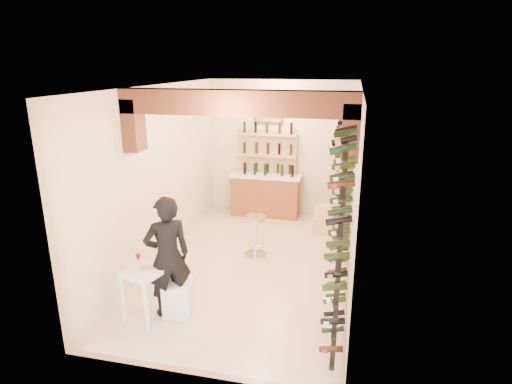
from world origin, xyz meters
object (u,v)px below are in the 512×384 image
at_px(wine_rack, 341,189).
at_px(person, 167,257).
at_px(crate_lower, 326,225).
at_px(white_stool, 179,298).
at_px(back_counter, 265,194).
at_px(tasting_table, 144,279).
at_px(chrome_barstool, 255,233).

height_order(wine_rack, person, wine_rack).
bearing_deg(crate_lower, wine_rack, -80.36).
height_order(wine_rack, crate_lower, wine_rack).
distance_m(wine_rack, crate_lower, 2.34).
bearing_deg(wine_rack, white_stool, -140.65).
bearing_deg(back_counter, tasting_table, -99.67).
xyz_separation_m(chrome_barstool, crate_lower, (1.24, 1.49, -0.30)).
height_order(tasting_table, white_stool, tasting_table).
relative_size(wine_rack, chrome_barstool, 7.13).
bearing_deg(back_counter, crate_lower, -27.26).
height_order(person, chrome_barstool, person).
bearing_deg(back_counter, person, -96.65).
relative_size(tasting_table, crate_lower, 1.67).
relative_size(tasting_table, chrome_barstool, 1.17).
height_order(back_counter, chrome_barstool, back_counter).
distance_m(wine_rack, person, 3.04).
relative_size(back_counter, chrome_barstool, 2.13).
distance_m(person, crate_lower, 4.27).
xyz_separation_m(wine_rack, crate_lower, (-0.32, 1.87, -1.38)).
xyz_separation_m(back_counter, crate_lower, (1.51, -0.78, -0.37)).
bearing_deg(tasting_table, chrome_barstool, 82.02).
xyz_separation_m(wine_rack, tasting_table, (-2.63, -2.03, -0.92)).
distance_m(wine_rack, chrome_barstool, 1.94).
distance_m(white_stool, chrome_barstool, 2.30).
xyz_separation_m(wine_rack, white_stool, (-2.21, -1.81, -1.30)).
relative_size(white_stool, crate_lower, 0.90).
height_order(tasting_table, person, person).
height_order(wine_rack, chrome_barstool, wine_rack).
xyz_separation_m(white_stool, person, (-0.14, 0.00, 0.66)).
distance_m(back_counter, white_stool, 4.49).
relative_size(white_stool, chrome_barstool, 0.62).
bearing_deg(tasting_table, wine_rack, 53.63).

